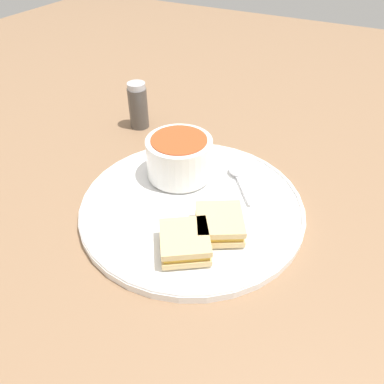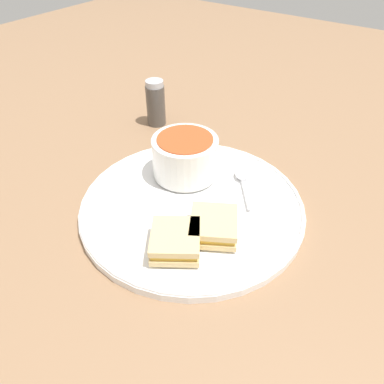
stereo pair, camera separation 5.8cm
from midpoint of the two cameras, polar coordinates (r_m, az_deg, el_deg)
ground_plane at (r=0.60m, az=-2.75°, el=-2.76°), size 2.40×2.40×0.00m
plate at (r=0.60m, az=-2.78°, el=-2.13°), size 0.36×0.36×0.02m
soup_bowl at (r=0.63m, az=-4.58°, el=5.27°), size 0.11×0.11×0.07m
spoon at (r=0.65m, az=4.32°, el=2.79°), size 0.09×0.08×0.01m
sandwich_half_near at (r=0.51m, az=-4.39°, el=-7.73°), size 0.10×0.09×0.03m
sandwich_half_far at (r=0.54m, az=1.12°, el=-4.97°), size 0.09×0.09×0.03m
salt_shaker at (r=0.82m, az=-10.29°, el=12.74°), size 0.04×0.04×0.10m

